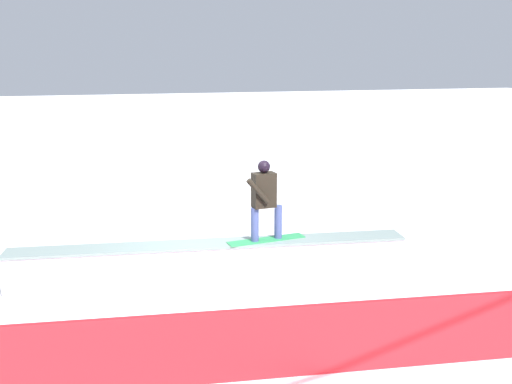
# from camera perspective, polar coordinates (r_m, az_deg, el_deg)

# --- Properties ---
(ground_plane) EXTENTS (120.00, 120.00, 0.00)m
(ground_plane) POSITION_cam_1_polar(r_m,az_deg,el_deg) (9.98, -4.62, -9.20)
(ground_plane) COLOR white
(grind_box) EXTENTS (7.04, 1.62, 0.71)m
(grind_box) POSITION_cam_1_polar(r_m,az_deg,el_deg) (9.86, -4.65, -7.47)
(grind_box) COLOR white
(grind_box) RESTS_ON ground_plane
(snowboarder) EXTENTS (1.46, 0.47, 1.46)m
(snowboarder) POSITION_cam_1_polar(r_m,az_deg,el_deg) (9.60, 0.89, -0.61)
(snowboarder) COLOR #2C9252
(snowboarder) RESTS_ON grind_box
(safety_fence) EXTENTS (13.47, 2.16, 0.95)m
(safety_fence) POSITION_cam_1_polar(r_m,az_deg,el_deg) (6.94, 1.64, -15.55)
(safety_fence) COLOR red
(safety_fence) RESTS_ON ground_plane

